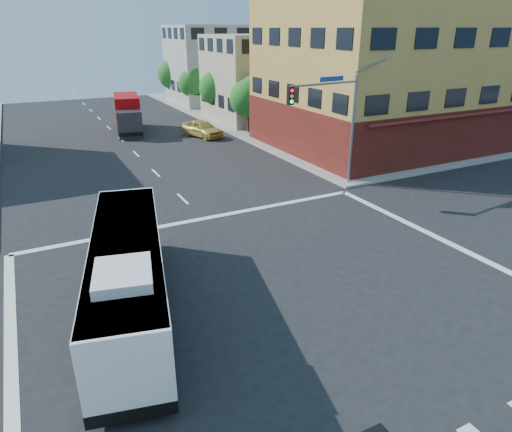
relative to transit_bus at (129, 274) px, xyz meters
name	(u,v)px	position (x,y,z in m)	size (l,w,h in m)	color
ground	(295,306)	(5.47, -2.36, -1.59)	(120.00, 120.00, 0.00)	black
sidewalk_ne	(382,106)	(40.47, 32.64, -1.51)	(50.00, 50.00, 0.15)	gray
corner_building_ne	(385,76)	(25.45, 16.12, 4.30)	(18.10, 15.44, 14.00)	#B68E41
building_east_near	(266,78)	(22.45, 31.62, 2.92)	(12.06, 10.06, 9.00)	tan
building_east_far	(217,65)	(22.45, 45.62, 3.42)	(12.06, 10.06, 10.00)	#A5A5A0
signal_mast_ne	(333,111)	(14.55, 8.26, 3.39)	(7.91, 1.13, 8.07)	slate
street_tree_a	(249,96)	(17.37, 25.56, 2.00)	(3.60, 3.60, 5.53)	#372014
street_tree_b	(217,85)	(17.37, 33.56, 2.16)	(3.80, 3.80, 5.79)	#372014
street_tree_c	(193,81)	(17.37, 41.56, 1.87)	(3.40, 3.40, 5.29)	#372014
street_tree_d	(173,73)	(17.37, 49.56, 2.29)	(4.00, 4.00, 6.03)	#372014
transit_bus	(129,274)	(0.00, 0.00, 0.00)	(4.71, 11.21, 3.25)	black
box_truck	(128,115)	(6.99, 31.68, 0.09)	(3.49, 7.94, 3.45)	#27272C
parked_car	(202,129)	(12.67, 26.15, -0.80)	(1.87, 4.65, 1.58)	gold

